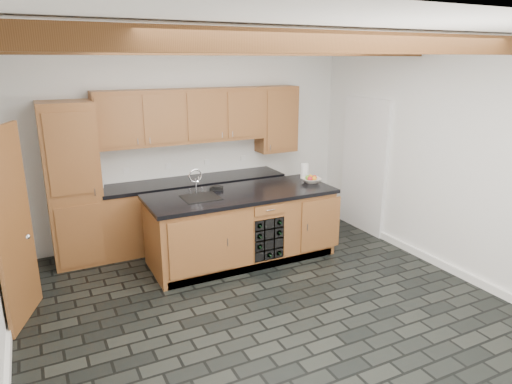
# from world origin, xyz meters

# --- Properties ---
(ground) EXTENTS (5.00, 5.00, 0.00)m
(ground) POSITION_xyz_m (0.00, 0.00, 0.00)
(ground) COLOR black
(ground) RESTS_ON ground
(room_shell) EXTENTS (5.01, 5.00, 5.00)m
(room_shell) POSITION_xyz_m (-0.09, 0.53, 1.53)
(room_shell) COLOR white
(room_shell) RESTS_ON ground
(back_cabinetry) EXTENTS (3.65, 0.62, 2.20)m
(back_cabinetry) POSITION_xyz_m (-0.38, 2.24, 0.98)
(back_cabinetry) COLOR #9A5E31
(back_cabinetry) RESTS_ON ground
(island) EXTENTS (2.48, 0.96, 0.93)m
(island) POSITION_xyz_m (0.31, 1.28, 0.46)
(island) COLOR #9A5E31
(island) RESTS_ON ground
(faucet) EXTENTS (0.45, 0.40, 0.34)m
(faucet) POSITION_xyz_m (-0.25, 1.33, 0.96)
(faucet) COLOR black
(faucet) RESTS_ON island
(kitchen_scale) EXTENTS (0.20, 0.16, 0.05)m
(kitchen_scale) POSITION_xyz_m (0.05, 1.53, 0.96)
(kitchen_scale) COLOR black
(kitchen_scale) RESTS_ON island
(fruit_bowl) EXTENTS (0.31, 0.31, 0.07)m
(fruit_bowl) POSITION_xyz_m (1.38, 1.30, 0.96)
(fruit_bowl) COLOR beige
(fruit_bowl) RESTS_ON island
(fruit_cluster) EXTENTS (0.16, 0.17, 0.07)m
(fruit_cluster) POSITION_xyz_m (1.38, 1.30, 1.00)
(fruit_cluster) COLOR #AC1717
(fruit_cluster) RESTS_ON fruit_bowl
(paper_towel) EXTENTS (0.11, 0.11, 0.22)m
(paper_towel) POSITION_xyz_m (1.42, 1.54, 1.04)
(paper_towel) COLOR white
(paper_towel) RESTS_ON island
(mug) EXTENTS (0.12, 0.12, 0.09)m
(mug) POSITION_xyz_m (-1.30, 2.29, 0.98)
(mug) COLOR white
(mug) RESTS_ON back_cabinetry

